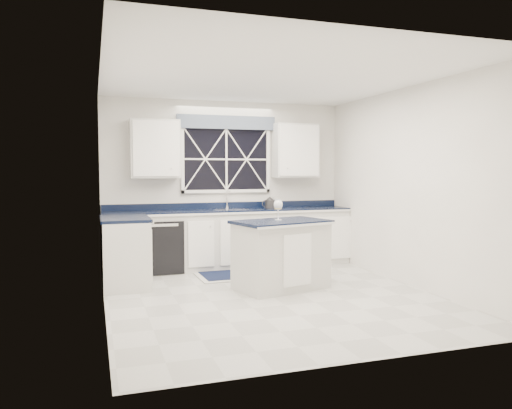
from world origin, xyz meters
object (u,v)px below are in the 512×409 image
object	(u,v)px
island	(281,254)
soap_bottle	(273,202)
faucet	(227,199)
dishwasher	(162,245)
kettle	(270,203)
wine_glass	(278,206)

from	to	relation	value
island	soap_bottle	world-z (taller)	soap_bottle
soap_bottle	faucet	bearing A→B (deg)	179.69
dishwasher	soap_bottle	world-z (taller)	soap_bottle
faucet	kettle	xyz separation A→B (m)	(0.68, -0.15, -0.07)
dishwasher	wine_glass	bearing A→B (deg)	-49.08
wine_glass	island	bearing A→B (deg)	-69.10
wine_glass	soap_bottle	world-z (taller)	wine_glass
dishwasher	wine_glass	distance (m)	2.15
dishwasher	kettle	xyz separation A→B (m)	(1.78, 0.05, 0.62)
faucet	wine_glass	xyz separation A→B (m)	(0.24, -1.74, 0.01)
island	kettle	size ratio (longest dim) A/B	4.94
faucet	island	xyz separation A→B (m)	(0.26, -1.79, -0.64)
faucet	island	size ratio (longest dim) A/B	0.22
faucet	kettle	world-z (taller)	faucet
dishwasher	wine_glass	size ratio (longest dim) A/B	2.93
faucet	soap_bottle	distance (m)	0.80
island	wine_glass	bearing A→B (deg)	96.08
faucet	soap_bottle	xyz separation A→B (m)	(0.80, -0.00, -0.07)
kettle	soap_bottle	bearing A→B (deg)	42.84
soap_bottle	dishwasher	bearing A→B (deg)	-174.28
wine_glass	kettle	bearing A→B (deg)	74.26
dishwasher	faucet	distance (m)	1.31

